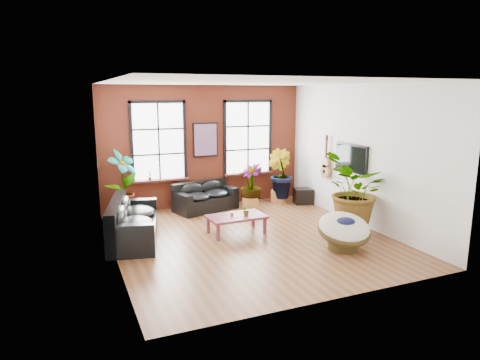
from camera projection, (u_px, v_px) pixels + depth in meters
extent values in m
cube|color=brown|center=(250.00, 238.00, 9.83)|extent=(6.00, 6.50, 0.02)
cube|color=white|center=(251.00, 82.00, 9.13)|extent=(6.00, 6.50, 0.02)
cube|color=#511D13|center=(205.00, 146.00, 12.43)|extent=(6.00, 0.02, 3.50)
cube|color=silver|center=(338.00, 194.00, 6.53)|extent=(6.00, 0.02, 3.50)
cube|color=silver|center=(110.00, 172.00, 8.34)|extent=(0.02, 6.50, 3.50)
cube|color=silver|center=(361.00, 155.00, 10.62)|extent=(0.02, 6.50, 3.50)
cube|color=white|center=(159.00, 142.00, 11.82)|extent=(1.40, 0.02, 2.10)
cube|color=black|center=(161.00, 180.00, 11.97)|extent=(1.60, 0.22, 0.06)
cube|color=white|center=(248.00, 138.00, 12.84)|extent=(1.40, 0.02, 2.10)
cube|color=black|center=(249.00, 174.00, 13.00)|extent=(1.60, 0.22, 0.06)
cube|color=black|center=(206.00, 203.00, 12.13)|extent=(1.91, 1.28, 0.40)
cube|color=black|center=(199.00, 188.00, 12.29)|extent=(1.74, 0.66, 0.41)
cube|color=black|center=(182.00, 197.00, 11.60)|extent=(0.42, 0.87, 0.21)
cube|color=black|center=(227.00, 189.00, 12.53)|extent=(0.42, 0.87, 0.21)
ellipsoid|color=black|center=(197.00, 197.00, 11.84)|extent=(0.89, 0.88, 0.23)
ellipsoid|color=black|center=(192.00, 190.00, 12.00)|extent=(0.76, 0.41, 0.39)
ellipsoid|color=black|center=(216.00, 193.00, 12.24)|extent=(0.89, 0.88, 0.23)
ellipsoid|color=black|center=(211.00, 187.00, 12.40)|extent=(0.76, 0.41, 0.39)
cube|color=black|center=(134.00, 231.00, 9.64)|extent=(1.48, 2.50, 0.46)
cube|color=black|center=(116.00, 212.00, 9.48)|extent=(0.76, 2.33, 0.47)
cube|color=black|center=(130.00, 230.00, 8.55)|extent=(1.01, 0.45, 0.24)
cube|color=black|center=(137.00, 204.00, 10.58)|extent=(1.01, 0.45, 0.24)
ellipsoid|color=black|center=(135.00, 224.00, 9.14)|extent=(1.03, 1.18, 0.26)
ellipsoid|color=black|center=(121.00, 217.00, 9.06)|extent=(0.49, 1.06, 0.45)
ellipsoid|color=black|center=(137.00, 212.00, 10.04)|extent=(1.03, 1.18, 0.26)
ellipsoid|color=black|center=(125.00, 206.00, 9.96)|extent=(0.49, 1.06, 0.45)
cube|color=maroon|center=(236.00, 217.00, 10.09)|extent=(1.38, 0.83, 0.06)
cube|color=black|center=(239.00, 217.00, 9.97)|extent=(1.35, 0.06, 0.00)
cube|color=black|center=(234.00, 214.00, 10.20)|extent=(1.35, 0.06, 0.00)
cube|color=maroon|center=(218.00, 233.00, 9.61)|extent=(0.07, 0.07, 0.38)
cube|color=maroon|center=(265.00, 226.00, 10.11)|extent=(0.07, 0.07, 0.38)
cube|color=maroon|center=(208.00, 225.00, 10.16)|extent=(0.07, 0.07, 0.38)
cube|color=maroon|center=(253.00, 219.00, 10.66)|extent=(0.07, 0.07, 0.38)
cylinder|color=#C1305C|center=(232.00, 214.00, 10.08)|extent=(0.08, 0.08, 0.09)
cylinder|color=#3E3216|center=(343.00, 243.00, 9.10)|extent=(0.77, 0.77, 0.26)
torus|color=#3E3216|center=(344.00, 230.00, 9.04)|extent=(1.34, 1.34, 0.51)
ellipsoid|color=beige|center=(344.00, 227.00, 9.02)|extent=(1.31, 1.35, 0.69)
ellipsoid|color=#13133B|center=(345.00, 222.00, 8.95)|extent=(0.50, 0.43, 0.19)
cube|color=black|center=(205.00, 140.00, 12.32)|extent=(0.74, 0.04, 0.98)
cube|color=#0C7F8C|center=(206.00, 140.00, 12.30)|extent=(0.66, 0.02, 0.90)
cube|color=black|center=(351.00, 158.00, 10.89)|extent=(0.06, 1.25, 0.72)
cube|color=black|center=(350.00, 158.00, 10.88)|extent=(0.01, 1.15, 0.62)
cylinder|color=#B27F4C|center=(325.00, 171.00, 11.92)|extent=(0.09, 0.38, 0.38)
cylinder|color=#B27F4C|center=(326.00, 162.00, 11.87)|extent=(0.09, 0.30, 0.30)
cylinder|color=black|center=(325.00, 171.00, 11.92)|extent=(0.09, 0.11, 0.11)
cube|color=black|center=(326.00, 149.00, 11.80)|extent=(0.04, 0.05, 0.55)
cube|color=black|center=(327.00, 138.00, 11.74)|extent=(0.06, 0.06, 0.14)
cube|color=black|center=(303.00, 196.00, 12.88)|extent=(0.66, 0.59, 0.46)
cylinder|color=#AE7339|center=(125.00, 211.00, 11.41)|extent=(0.51, 0.51, 0.34)
cylinder|color=#AE7339|center=(279.00, 196.00, 13.05)|extent=(0.54, 0.54, 0.36)
cylinder|color=#AE7339|center=(354.00, 226.00, 10.13)|extent=(0.66, 0.66, 0.38)
cylinder|color=#AE7339|center=(251.00, 203.00, 12.26)|extent=(0.59, 0.59, 0.35)
imported|color=#103C14|center=(123.00, 181.00, 11.25)|extent=(1.07, 1.03, 1.69)
imported|color=#103C14|center=(280.00, 174.00, 12.91)|extent=(0.84, 0.95, 1.47)
imported|color=#103C14|center=(355.00, 191.00, 9.94)|extent=(2.07, 2.08, 1.75)
imported|color=#103C14|center=(251.00, 184.00, 12.19)|extent=(0.90, 0.90, 1.15)
imported|color=#103C14|center=(246.00, 211.00, 10.07)|extent=(0.22, 0.19, 0.24)
imported|color=#103C14|center=(150.00, 175.00, 11.82)|extent=(0.17, 0.17, 0.27)
imported|color=#103C14|center=(259.00, 167.00, 13.10)|extent=(0.19, 0.19, 0.27)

